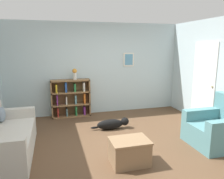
# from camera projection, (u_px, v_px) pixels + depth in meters

# --- Properties ---
(ground_plane) EXTENTS (14.00, 14.00, 0.00)m
(ground_plane) POSITION_uv_depth(u_px,v_px,m) (117.00, 144.00, 4.43)
(ground_plane) COLOR brown
(wall_back) EXTENTS (5.60, 0.13, 2.60)m
(wall_back) POSITION_uv_depth(u_px,v_px,m) (95.00, 69.00, 6.30)
(wall_back) COLOR silver
(wall_back) RESTS_ON ground_plane
(couch) EXTENTS (0.82, 1.84, 0.83)m
(couch) POSITION_uv_depth(u_px,v_px,m) (5.00, 139.00, 3.90)
(couch) COLOR beige
(couch) RESTS_ON ground_plane
(bookshelf) EXTENTS (1.06, 0.29, 1.04)m
(bookshelf) POSITION_uv_depth(u_px,v_px,m) (71.00, 98.00, 6.08)
(bookshelf) COLOR olive
(bookshelf) RESTS_ON ground_plane
(recliner_chair) EXTENTS (0.97, 0.91, 0.99)m
(recliner_chair) POSITION_uv_depth(u_px,v_px,m) (218.00, 128.00, 4.34)
(recliner_chair) COLOR slate
(recliner_chair) RESTS_ON ground_plane
(coffee_table) EXTENTS (0.64, 0.48, 0.43)m
(coffee_table) POSITION_uv_depth(u_px,v_px,m) (130.00, 151.00, 3.65)
(coffee_table) COLOR #846647
(coffee_table) RESTS_ON ground_plane
(dog) EXTENTS (0.93, 0.22, 0.26)m
(dog) POSITION_uv_depth(u_px,v_px,m) (113.00, 124.00, 5.20)
(dog) COLOR black
(dog) RESTS_ON ground_plane
(vase) EXTENTS (0.13, 0.13, 0.30)m
(vase) POSITION_uv_depth(u_px,v_px,m) (75.00, 73.00, 5.95)
(vase) COLOR silver
(vase) RESTS_ON bookshelf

